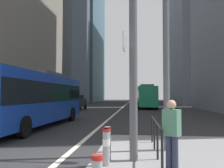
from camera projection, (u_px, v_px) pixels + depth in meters
ground_plane at (116, 113)px, 27.04m from camera, size 160.00×160.00×0.00m
lane_centre_line at (122, 108)px, 36.98m from camera, size 0.20×80.00×0.01m
office_tower_left_mid at (54, 27)px, 55.30m from camera, size 12.64×17.31×34.04m
office_tower_left_far at (79, 33)px, 78.60m from camera, size 13.34×24.32×42.99m
office_tower_right_far at (184, 17)px, 77.14m from camera, size 10.34×25.73×52.27m
city_bus_blue_oncoming at (35, 96)px, 14.95m from camera, size 2.92×11.61×3.40m
city_bus_red_receding at (146, 96)px, 37.29m from camera, size 2.91×11.65×3.40m
city_bus_red_distant at (140, 95)px, 58.49m from camera, size 2.82×10.58×3.40m
car_oncoming_mid at (76, 102)px, 31.94m from camera, size 2.21×4.23×1.94m
car_receding_near at (146, 100)px, 48.86m from camera, size 2.21×4.20×1.94m
car_receding_far at (139, 100)px, 47.86m from camera, size 2.21×4.44×1.94m
traffic_signal_gantry at (53, 17)px, 7.09m from camera, size 6.79×0.65×6.00m
bollard_right at (106, 145)px, 6.24m from camera, size 0.20×0.20×0.93m
bollard_back at (108, 142)px, 6.73m from camera, size 0.20×0.20×0.90m
pedestrian_railing at (156, 130)px, 7.46m from camera, size 0.06×3.84×0.98m
pedestrian_waiting at (172, 131)px, 5.86m from camera, size 0.45×0.41×1.65m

